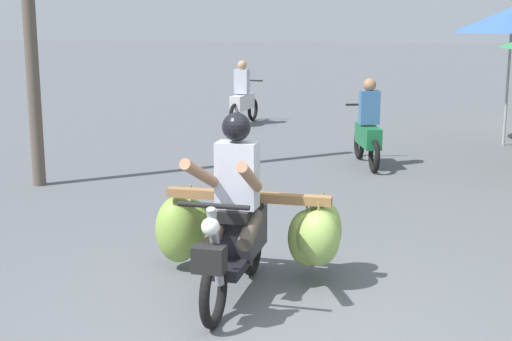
{
  "coord_description": "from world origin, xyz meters",
  "views": [
    {
      "loc": [
        0.76,
        -4.92,
        2.36
      ],
      "look_at": [
        -0.47,
        1.8,
        0.9
      ],
      "focal_mm": 51.17,
      "sensor_mm": 36.0,
      "label": 1
    }
  ],
  "objects_px": {
    "motorbike_main_loaded": "(244,226)",
    "market_umbrella_further_along": "(512,20)",
    "motorbike_distant_ahead_left": "(243,99)",
    "motorbike_distant_ahead_right": "(368,131)"
  },
  "relations": [
    {
      "from": "motorbike_main_loaded",
      "to": "market_umbrella_further_along",
      "type": "xyz_separation_m",
      "value": [
        3.33,
        7.76,
        1.75
      ]
    },
    {
      "from": "motorbike_distant_ahead_right",
      "to": "motorbike_main_loaded",
      "type": "bearing_deg",
      "value": -99.63
    },
    {
      "from": "motorbike_distant_ahead_left",
      "to": "market_umbrella_further_along",
      "type": "xyz_separation_m",
      "value": [
        5.25,
        -1.7,
        1.71
      ]
    },
    {
      "from": "motorbike_main_loaded",
      "to": "motorbike_distant_ahead_right",
      "type": "relative_size",
      "value": 1.19
    },
    {
      "from": "motorbike_main_loaded",
      "to": "market_umbrella_further_along",
      "type": "height_order",
      "value": "market_umbrella_further_along"
    },
    {
      "from": "motorbike_main_loaded",
      "to": "market_umbrella_further_along",
      "type": "bearing_deg",
      "value": 66.78
    },
    {
      "from": "motorbike_main_loaded",
      "to": "motorbike_distant_ahead_left",
      "type": "relative_size",
      "value": 1.17
    },
    {
      "from": "motorbike_distant_ahead_right",
      "to": "market_umbrella_further_along",
      "type": "xyz_separation_m",
      "value": [
        2.42,
        2.38,
        1.71
      ]
    },
    {
      "from": "motorbike_main_loaded",
      "to": "motorbike_distant_ahead_left",
      "type": "height_order",
      "value": "motorbike_main_loaded"
    },
    {
      "from": "motorbike_distant_ahead_left",
      "to": "motorbike_distant_ahead_right",
      "type": "relative_size",
      "value": 1.01
    }
  ]
}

